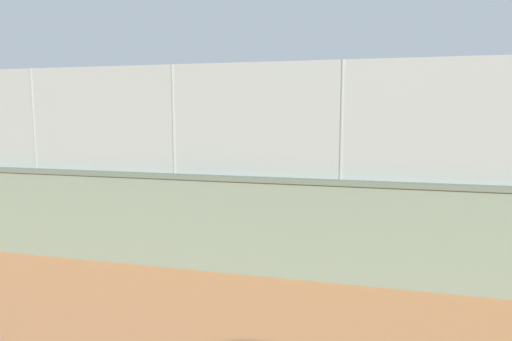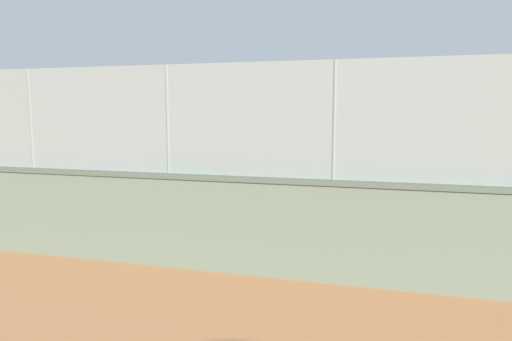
{
  "view_description": "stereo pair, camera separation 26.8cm",
  "coord_description": "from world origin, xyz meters",
  "px_view_note": "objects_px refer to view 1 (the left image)",
  "views": [
    {
      "loc": [
        -4.1,
        20.75,
        2.89
      ],
      "look_at": [
        -0.45,
        6.57,
        1.02
      ],
      "focal_mm": 32.52,
      "sensor_mm": 36.0,
      "label": 1
    },
    {
      "loc": [
        -4.36,
        20.68,
        2.89
      ],
      "look_at": [
        -0.45,
        6.57,
        1.02
      ],
      "focal_mm": 32.52,
      "sensor_mm": 36.0,
      "label": 2
    }
  ],
  "objects_px": {
    "player_baseline_waiting": "(324,154)",
    "spare_ball_by_wall": "(456,264)",
    "player_near_wall_returning": "(279,160)",
    "player_foreground_swinging": "(199,157)",
    "sports_ball": "(289,156)"
  },
  "relations": [
    {
      "from": "player_baseline_waiting",
      "to": "spare_ball_by_wall",
      "type": "distance_m",
      "value": 12.79
    },
    {
      "from": "player_near_wall_returning",
      "to": "player_baseline_waiting",
      "type": "distance_m",
      "value": 3.4
    },
    {
      "from": "player_near_wall_returning",
      "to": "player_foreground_swinging",
      "type": "xyz_separation_m",
      "value": [
        3.32,
        0.32,
        0.07
      ]
    },
    {
      "from": "player_near_wall_returning",
      "to": "spare_ball_by_wall",
      "type": "bearing_deg",
      "value": 119.92
    },
    {
      "from": "player_foreground_swinging",
      "to": "player_near_wall_returning",
      "type": "bearing_deg",
      "value": -174.44
    },
    {
      "from": "player_near_wall_returning",
      "to": "player_foreground_swinging",
      "type": "relative_size",
      "value": 0.93
    },
    {
      "from": "player_foreground_swinging",
      "to": "spare_ball_by_wall",
      "type": "bearing_deg",
      "value": 134.28
    },
    {
      "from": "player_baseline_waiting",
      "to": "player_foreground_swinging",
      "type": "relative_size",
      "value": 0.93
    },
    {
      "from": "sports_ball",
      "to": "spare_ball_by_wall",
      "type": "relative_size",
      "value": 0.8
    },
    {
      "from": "player_baseline_waiting",
      "to": "player_near_wall_returning",
      "type": "bearing_deg",
      "value": 64.87
    },
    {
      "from": "player_near_wall_returning",
      "to": "player_foreground_swinging",
      "type": "distance_m",
      "value": 3.34
    },
    {
      "from": "player_near_wall_returning",
      "to": "sports_ball",
      "type": "relative_size",
      "value": 17.2
    },
    {
      "from": "player_baseline_waiting",
      "to": "spare_ball_by_wall",
      "type": "xyz_separation_m",
      "value": [
        -3.8,
        12.18,
        -0.88
      ]
    },
    {
      "from": "sports_ball",
      "to": "player_baseline_waiting",
      "type": "bearing_deg",
      "value": -97.55
    },
    {
      "from": "player_foreground_swinging",
      "to": "sports_ball",
      "type": "distance_m",
      "value": 4.44
    }
  ]
}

